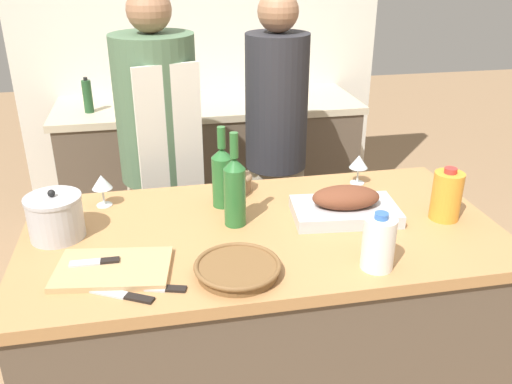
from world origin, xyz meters
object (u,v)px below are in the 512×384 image
object	(u,v)px
stock_pot	(55,217)
mixing_bowl	(236,181)
knife_chef	(120,295)
person_cook_aproned	(160,154)
juice_jug	(447,196)
wine_bottle_dark	(235,189)
person_cook_guest	(276,142)
milk_jug	(379,243)
wine_glass_right	(102,183)
roasting_pan	(345,206)
condiment_bottle_tall	(141,88)
wine_glass_left	(359,163)
knife_paring	(162,288)
cutting_board	(113,269)
knife_bread	(96,262)
condiment_bottle_short	(88,96)
wicker_basket	(238,268)
wine_bottle_green	(222,175)

from	to	relation	value
stock_pot	mixing_bowl	bearing A→B (deg)	21.65
stock_pot	mixing_bowl	xyz separation A→B (m)	(0.63, 0.25, -0.04)
mixing_bowl	knife_chef	world-z (taller)	mixing_bowl
person_cook_aproned	juice_jug	bearing A→B (deg)	-57.67
wine_bottle_dark	person_cook_guest	world-z (taller)	person_cook_guest
juice_jug	milk_jug	bearing A→B (deg)	-144.60
wine_glass_right	wine_bottle_dark	bearing A→B (deg)	-27.75
roasting_pan	juice_jug	world-z (taller)	juice_jug
knife_chef	condiment_bottle_tall	distance (m)	1.98
wine_glass_right	knife_chef	xyz separation A→B (m)	(0.07, -0.59, -0.09)
wine_glass_left	knife_paring	xyz separation A→B (m)	(-0.80, -0.59, -0.09)
juice_jug	wine_glass_right	xyz separation A→B (m)	(-1.17, 0.34, 0.00)
juice_jug	milk_jug	size ratio (longest dim) A/B	1.05
wine_bottle_dark	person_cook_guest	size ratio (longest dim) A/B	0.21
stock_pot	wine_glass_left	xyz separation A→B (m)	(1.12, 0.22, 0.02)
cutting_board	milk_jug	xyz separation A→B (m)	(0.77, -0.13, 0.07)
juice_jug	knife_bread	world-z (taller)	juice_jug
wine_glass_left	condiment_bottle_short	size ratio (longest dim) A/B	0.61
knife_bread	juice_jug	bearing A→B (deg)	4.68
wine_glass_right	knife_bread	distance (m)	0.44
condiment_bottle_short	wicker_basket	bearing A→B (deg)	-72.64
milk_jug	condiment_bottle_tall	world-z (taller)	condiment_bottle_tall
knife_bread	condiment_bottle_short	world-z (taller)	condiment_bottle_short
wicker_basket	condiment_bottle_short	distance (m)	1.84
knife_chef	knife_paring	distance (m)	0.11
roasting_pan	person_cook_guest	bearing A→B (deg)	93.25
wine_glass_right	condiment_bottle_tall	bearing A→B (deg)	83.88
cutting_board	person_cook_guest	size ratio (longest dim) A/B	0.22
stock_pot	wine_bottle_dark	distance (m)	0.59
wicker_basket	person_cook_guest	size ratio (longest dim) A/B	0.16
wine_glass_right	mixing_bowl	bearing A→B (deg)	4.59
wicker_basket	knife_chef	size ratio (longest dim) A/B	1.26
condiment_bottle_tall	person_cook_aproned	bearing A→B (deg)	-85.13
milk_jug	knife_chef	distance (m)	0.75
roasting_pan	person_cook_aproned	world-z (taller)	person_cook_aproned
roasting_pan	cutting_board	world-z (taller)	roasting_pan
knife_paring	condiment_bottle_short	bearing A→B (deg)	100.44
juice_jug	knife_chef	world-z (taller)	juice_jug
stock_pot	wine_bottle_green	world-z (taller)	wine_bottle_green
wine_bottle_green	condiment_bottle_tall	distance (m)	1.50
wicker_basket	condiment_bottle_short	size ratio (longest dim) A/B	1.29
knife_paring	person_cook_aproned	xyz separation A→B (m)	(0.04, 1.10, -0.01)
cutting_board	mixing_bowl	world-z (taller)	mixing_bowl
wine_glass_right	wicker_basket	bearing A→B (deg)	-53.53
juice_jug	condiment_bottle_tall	xyz separation A→B (m)	(-1.03, 1.72, 0.01)
wine_glass_right	condiment_bottle_tall	distance (m)	1.39
wine_bottle_dark	person_cook_aproned	size ratio (longest dim) A/B	0.20
roasting_pan	wine_glass_right	world-z (taller)	wine_glass_right
wine_glass_right	knife_bread	xyz separation A→B (m)	(0.00, -0.43, -0.07)
condiment_bottle_tall	condiment_bottle_short	size ratio (longest dim) A/B	0.87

